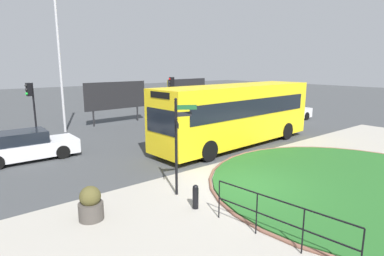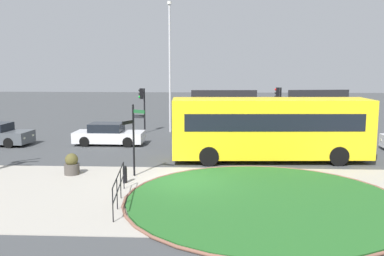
{
  "view_description": "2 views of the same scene",
  "coord_description": "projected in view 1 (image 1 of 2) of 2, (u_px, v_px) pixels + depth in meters",
  "views": [
    {
      "loc": [
        -8.32,
        -7.13,
        4.37
      ],
      "look_at": [
        0.75,
        4.05,
        1.48
      ],
      "focal_mm": 29.41,
      "sensor_mm": 36.0,
      "label": 1
    },
    {
      "loc": [
        1.24,
        -18.14,
        5.14
      ],
      "look_at": [
        0.18,
        3.83,
        1.85
      ],
      "focal_mm": 40.34,
      "sensor_mm": 36.0,
      "label": 2
    }
  ],
  "objects": [
    {
      "name": "traffic_light_near",
      "position": [
        172.0,
        89.0,
        24.4
      ],
      "size": [
        0.49,
        0.28,
        3.46
      ],
      "rotation": [
        0.0,
        0.0,
        3.04
      ],
      "color": "black",
      "rests_on": "ground"
    },
    {
      "name": "car_far_lane",
      "position": [
        26.0,
        147.0,
        14.62
      ],
      "size": [
        4.45,
        1.87,
        1.39
      ],
      "rotation": [
        0.0,
        0.0,
        -0.02
      ],
      "color": "silver",
      "rests_on": "ground"
    },
    {
      "name": "bollard_foreground",
      "position": [
        196.0,
        197.0,
        9.65
      ],
      "size": [
        0.19,
        0.19,
        0.79
      ],
      "color": "black",
      "rests_on": "ground"
    },
    {
      "name": "traffic_light_far",
      "position": [
        31.0,
        98.0,
        18.79
      ],
      "size": [
        0.48,
        0.31,
        3.34
      ],
      "rotation": [
        0.0,
        0.0,
        3.38
      ],
      "color": "black",
      "rests_on": "ground"
    },
    {
      "name": "railing_grass_edge",
      "position": [
        279.0,
        216.0,
        7.68
      ],
      "size": [
        0.45,
        3.8,
        1.16
      ],
      "rotation": [
        0.0,
        0.0,
        4.82
      ],
      "color": "black",
      "rests_on": "ground"
    },
    {
      "name": "billboard_left",
      "position": [
        116.0,
        96.0,
        23.57
      ],
      "size": [
        5.01,
        0.38,
        3.15
      ],
      "rotation": [
        0.0,
        0.0,
        0.05
      ],
      "color": "black",
      "rests_on": "ground"
    },
    {
      "name": "planter_near_signpost",
      "position": [
        91.0,
        205.0,
        8.94
      ],
      "size": [
        0.7,
        0.7,
        1.02
      ],
      "color": "#47423D",
      "rests_on": "ground"
    },
    {
      "name": "sidewalk_paving",
      "position": [
        284.0,
        202.0,
        10.19
      ],
      "size": [
        32.0,
        8.75,
        0.02
      ],
      "primitive_type": "cube",
      "color": "#9E998E",
      "rests_on": "ground"
    },
    {
      "name": "signpost_directional",
      "position": [
        178.0,
        139.0,
        10.36
      ],
      "size": [
        0.99,
        0.7,
        3.33
      ],
      "color": "black",
      "rests_on": "ground"
    },
    {
      "name": "bus_yellow",
      "position": [
        236.0,
        113.0,
        17.18
      ],
      "size": [
        10.42,
        3.0,
        3.32
      ],
      "rotation": [
        0.0,
        0.0,
        3.19
      ],
      "color": "yellow",
      "rests_on": "ground"
    },
    {
      "name": "billboard_right",
      "position": [
        187.0,
        91.0,
        28.5
      ],
      "size": [
        4.78,
        0.84,
        3.16
      ],
      "rotation": [
        0.0,
        0.0,
        0.15
      ],
      "color": "black",
      "rests_on": "ground"
    },
    {
      "name": "car_trailing",
      "position": [
        288.0,
        112.0,
        25.28
      ],
      "size": [
        4.1,
        1.97,
        1.46
      ],
      "rotation": [
        0.0,
        0.0,
        3.12
      ],
      "color": "silver",
      "rests_on": "ground"
    },
    {
      "name": "grass_kerb_ring",
      "position": [
        352.0,
        184.0,
        11.6
      ],
      "size": [
        10.64,
        10.64,
        0.11
      ],
      "primitive_type": "torus",
      "color": "brown",
      "rests_on": "ground"
    },
    {
      "name": "grass_island",
      "position": [
        352.0,
        184.0,
        11.6
      ],
      "size": [
        10.33,
        10.33,
        0.1
      ],
      "primitive_type": "cylinder",
      "color": "#235B23",
      "rests_on": "ground"
    },
    {
      "name": "ground",
      "position": [
        246.0,
        187.0,
        11.42
      ],
      "size": [
        120.0,
        120.0,
        0.0
      ],
      "primitive_type": "plane",
      "color": "#3D3F42"
    },
    {
      "name": "lamppost_tall",
      "position": [
        59.0,
        53.0,
        19.94
      ],
      "size": [
        0.32,
        0.32,
        9.64
      ],
      "color": "#B7B7BC",
      "rests_on": "ground"
    }
  ]
}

